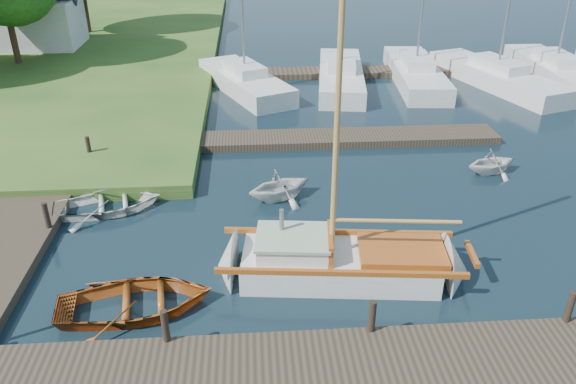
{
  "coord_description": "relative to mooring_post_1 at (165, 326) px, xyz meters",
  "views": [
    {
      "loc": [
        -1.03,
        -14.45,
        8.87
      ],
      "look_at": [
        0.0,
        0.0,
        1.2
      ],
      "focal_mm": 35.0,
      "sensor_mm": 36.0,
      "label": 1
    }
  ],
  "objects": [
    {
      "name": "marina_boat_2",
      "position": [
        6.79,
        19.19,
        -0.13
      ],
      "size": [
        3.28,
        8.55,
        11.67
      ],
      "rotation": [
        0.0,
        0.0,
        1.44
      ],
      "color": "silver",
      "rests_on": "ground"
    },
    {
      "name": "house_c",
      "position": [
        -11.0,
        27.0,
        1.88
      ],
      "size": [
        5.25,
        4.0,
        5.28
      ],
      "color": "beige",
      "rests_on": "shore"
    },
    {
      "name": "marina_boat_3",
      "position": [
        10.84,
        19.42,
        -0.11
      ],
      "size": [
        2.88,
        8.59,
        12.96
      ],
      "rotation": [
        0.0,
        0.0,
        1.49
      ],
      "color": "silver",
      "rests_on": "ground"
    },
    {
      "name": "sailboat",
      "position": [
        4.32,
        2.48,
        -0.36
      ],
      "size": [
        7.32,
        2.7,
        9.83
      ],
      "rotation": [
        0.0,
        0.0,
        -0.11
      ],
      "color": "silver",
      "rests_on": "ground"
    },
    {
      "name": "pontoon",
      "position": [
        13.0,
        21.0,
        -0.55
      ],
      "size": [
        30.0,
        1.6,
        0.3
      ],
      "primitive_type": "cube",
      "color": "#2D251C",
      "rests_on": "ground"
    },
    {
      "name": "mooring_post_2",
      "position": [
        4.5,
        0.0,
        0.0
      ],
      "size": [
        0.16,
        0.16,
        0.8
      ],
      "primitive_type": "cylinder",
      "color": "black",
      "rests_on": "near_dock"
    },
    {
      "name": "marina_boat_4",
      "position": [
        14.88,
        18.44,
        -0.14
      ],
      "size": [
        4.89,
        9.07,
        10.25
      ],
      "rotation": [
        0.0,
        0.0,
        1.89
      ],
      "color": "silver",
      "rests_on": "ground"
    },
    {
      "name": "left_dock",
      "position": [
        -5.0,
        7.0,
        -0.55
      ],
      "size": [
        2.2,
        18.0,
        0.3
      ],
      "primitive_type": "cube",
      "color": "#2D251C",
      "rests_on": "ground"
    },
    {
      "name": "dinghy",
      "position": [
        -0.92,
        1.42,
        -0.32
      ],
      "size": [
        4.0,
        3.12,
        0.76
      ],
      "primitive_type": "imported",
      "rotation": [
        0.0,
        0.0,
        1.72
      ],
      "color": "#8F3312",
      "rests_on": "ground"
    },
    {
      "name": "tender_b",
      "position": [
        2.85,
        6.83,
        -0.12
      ],
      "size": [
        2.79,
        2.64,
        1.16
      ],
      "primitive_type": "imported",
      "rotation": [
        0.0,
        0.0,
        2.0
      ],
      "color": "silver",
      "rests_on": "ground"
    },
    {
      "name": "mooring_post_3",
      "position": [
        9.0,
        0.0,
        0.0
      ],
      "size": [
        0.16,
        0.16,
        0.8
      ],
      "primitive_type": "cylinder",
      "color": "black",
      "rests_on": "near_dock"
    },
    {
      "name": "mooring_post_4",
      "position": [
        -4.0,
        5.0,
        0.0
      ],
      "size": [
        0.16,
        0.16,
        0.8
      ],
      "primitive_type": "cylinder",
      "color": "black",
      "rests_on": "left_dock"
    },
    {
      "name": "near_dock",
      "position": [
        3.0,
        -1.0,
        -0.55
      ],
      "size": [
        18.0,
        2.2,
        0.3
      ],
      "primitive_type": "cube",
      "color": "#2D251C",
      "rests_on": "ground"
    },
    {
      "name": "mooring_post_1",
      "position": [
        0.0,
        0.0,
        0.0
      ],
      "size": [
        0.16,
        0.16,
        0.8
      ],
      "primitive_type": "cylinder",
      "color": "black",
      "rests_on": "near_dock"
    },
    {
      "name": "marina_boat_0",
      "position": [
        1.75,
        18.53,
        -0.14
      ],
      "size": [
        5.05,
        7.74,
        9.82
      ],
      "rotation": [
        0.0,
        0.0,
        1.99
      ],
      "color": "silver",
      "rests_on": "ground"
    },
    {
      "name": "marina_boat_5",
      "position": [
        18.53,
        19.41,
        -0.13
      ],
      "size": [
        2.36,
        8.58,
        11.72
      ],
      "rotation": [
        0.0,
        0.0,
        1.55
      ],
      "color": "silver",
      "rests_on": "ground"
    },
    {
      "name": "ground",
      "position": [
        3.0,
        5.0,
        -0.7
      ],
      "size": [
        160.0,
        160.0,
        0.0
      ],
      "primitive_type": "plane",
      "color": "black",
      "rests_on": "ground"
    },
    {
      "name": "tender_a",
      "position": [
        -2.63,
        6.43,
        -0.36
      ],
      "size": [
        3.69,
        2.98,
        0.68
      ],
      "primitive_type": "imported",
      "rotation": [
        0.0,
        0.0,
        1.79
      ],
      "color": "silver",
      "rests_on": "ground"
    },
    {
      "name": "tender_d",
      "position": [
        10.57,
        8.25,
        -0.19
      ],
      "size": [
        2.33,
        2.15,
        1.03
      ],
      "primitive_type": "imported",
      "rotation": [
        0.0,
        0.0,
        1.85
      ],
      "color": "silver",
      "rests_on": "ground"
    },
    {
      "name": "mooring_post_5",
      "position": [
        -4.0,
        10.0,
        0.0
      ],
      "size": [
        0.16,
        0.16,
        0.8
      ],
      "primitive_type": "cylinder",
      "color": "black",
      "rests_on": "left_dock"
    },
    {
      "name": "far_dock",
      "position": [
        5.0,
        11.5,
        -0.55
      ],
      "size": [
        14.0,
        1.6,
        0.3
      ],
      "primitive_type": "cube",
      "color": "#2D251C",
      "rests_on": "ground"
    }
  ]
}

